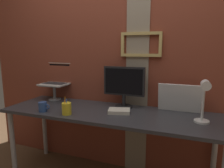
# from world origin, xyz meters

# --- Properties ---
(brick_wall_back) EXTENTS (3.43, 0.16, 2.36)m
(brick_wall_back) POSITION_xyz_m (0.00, 0.36, 1.18)
(brick_wall_back) COLOR brown
(brick_wall_back) RESTS_ON ground_plane
(desk) EXTENTS (2.06, 0.62, 0.75)m
(desk) POSITION_xyz_m (-0.03, -0.01, 0.68)
(desk) COLOR #333338
(desk) RESTS_ON ground_plane
(monitor) EXTENTS (0.42, 0.18, 0.41)m
(monitor) POSITION_xyz_m (0.06, 0.18, 1.00)
(monitor) COLOR black
(monitor) RESTS_ON desk
(laptop_stand) EXTENTS (0.28, 0.22, 0.18)m
(laptop_stand) POSITION_xyz_m (-0.78, 0.18, 0.88)
(laptop_stand) COLOR gray
(laptop_stand) RESTS_ON desk
(laptop) EXTENTS (0.31, 0.28, 0.25)m
(laptop) POSITION_xyz_m (-0.78, 0.25, 1.00)
(laptop) COLOR silver
(laptop) RESTS_ON laptop_stand
(whiteboard_panel) EXTENTS (0.39, 0.07, 0.27)m
(whiteboard_panel) POSITION_xyz_m (0.60, 0.21, 0.89)
(whiteboard_panel) COLOR white
(whiteboard_panel) RESTS_ON desk
(desk_lamp) EXTENTS (0.12, 0.20, 0.36)m
(desk_lamp) POSITION_xyz_m (0.79, -0.06, 0.98)
(desk_lamp) COLOR white
(desk_lamp) RESTS_ON desk
(pen_cup) EXTENTS (0.09, 0.09, 0.17)m
(pen_cup) POSITION_xyz_m (-0.36, -0.22, 0.81)
(pen_cup) COLOR yellow
(pen_cup) RESTS_ON desk
(coffee_mug) EXTENTS (0.12, 0.08, 0.09)m
(coffee_mug) POSITION_xyz_m (-0.62, -0.22, 0.80)
(coffee_mug) COLOR #2D4C8C
(coffee_mug) RESTS_ON desk
(paper_clutter_stack) EXTENTS (0.23, 0.18, 0.03)m
(paper_clutter_stack) POSITION_xyz_m (0.08, -0.01, 0.77)
(paper_clutter_stack) COLOR silver
(paper_clutter_stack) RESTS_ON desk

